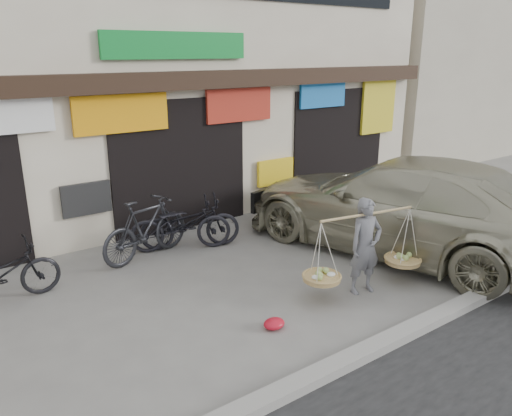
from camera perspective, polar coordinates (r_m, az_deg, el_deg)
ground at (r=8.04m, az=3.58°, el=-9.12°), size 70.00×70.00×0.00m
kerb at (r=6.79m, az=14.65°, el=-14.57°), size 70.00×0.25×0.12m
shophouse_block at (r=12.80m, az=-15.28°, el=16.27°), size 14.00×6.32×7.00m
neighbor_east at (r=22.01m, az=20.41°, el=15.46°), size 12.00×7.00×6.40m
street_vendor at (r=7.83m, az=12.36°, el=-4.73°), size 2.06×0.84×1.51m
bike_1 at (r=9.16m, az=-12.46°, el=-2.27°), size 1.95×1.02×1.13m
bike_2 at (r=9.43m, az=-8.64°, el=-1.90°), size 1.99×1.33×0.99m
bike_3 at (r=9.52m, az=-7.58°, el=-1.67°), size 1.99×1.33×0.99m
suv at (r=9.58m, az=16.28°, el=0.32°), size 3.94×6.51×1.77m
red_bag at (r=6.94m, az=2.08°, el=-13.07°), size 0.31×0.25×0.14m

